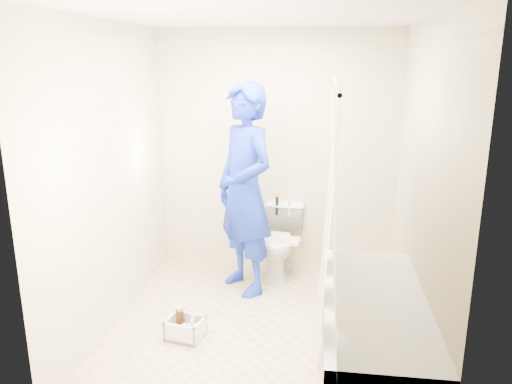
# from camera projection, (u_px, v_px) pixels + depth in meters

# --- Properties ---
(floor) EXTENTS (2.60, 2.60, 0.00)m
(floor) POSITION_uv_depth(u_px,v_px,m) (261.00, 323.00, 4.10)
(floor) COLOR tan
(floor) RESTS_ON ground
(ceiling) EXTENTS (2.40, 2.60, 0.02)m
(ceiling) POSITION_uv_depth(u_px,v_px,m) (262.00, 15.00, 3.48)
(ceiling) COLOR white
(ceiling) RESTS_ON wall_back
(wall_back) EXTENTS (2.40, 0.02, 2.40)m
(wall_back) POSITION_uv_depth(u_px,v_px,m) (278.00, 151.00, 5.03)
(wall_back) COLOR #C1BA94
(wall_back) RESTS_ON ground
(wall_front) EXTENTS (2.40, 0.02, 2.40)m
(wall_front) POSITION_uv_depth(u_px,v_px,m) (230.00, 243.00, 2.55)
(wall_front) COLOR #C1BA94
(wall_front) RESTS_ON ground
(wall_left) EXTENTS (0.02, 2.60, 2.40)m
(wall_left) POSITION_uv_depth(u_px,v_px,m) (111.00, 177.00, 3.95)
(wall_left) COLOR #C1BA94
(wall_left) RESTS_ON ground
(wall_right) EXTENTS (0.02, 2.60, 2.40)m
(wall_right) POSITION_uv_depth(u_px,v_px,m) (425.00, 187.00, 3.63)
(wall_right) COLOR #C1BA94
(wall_right) RESTS_ON ground
(bathtub) EXTENTS (0.70, 1.75, 0.50)m
(bathtub) POSITION_uv_depth(u_px,v_px,m) (373.00, 328.00, 3.51)
(bathtub) COLOR silver
(bathtub) RESTS_ON ground
(curtain_rod) EXTENTS (0.02, 1.90, 0.02)m
(curtain_rod) POSITION_uv_depth(u_px,v_px,m) (336.00, 85.00, 3.12)
(curtain_rod) COLOR silver
(curtain_rod) RESTS_ON wall_back
(shower_curtain) EXTENTS (0.06, 1.75, 1.80)m
(shower_curtain) POSITION_uv_depth(u_px,v_px,m) (330.00, 225.00, 3.36)
(shower_curtain) COLOR white
(shower_curtain) RESTS_ON curtain_rod
(toilet) EXTENTS (0.46, 0.72, 0.69)m
(toilet) POSITION_uv_depth(u_px,v_px,m) (280.00, 242.00, 4.96)
(toilet) COLOR white
(toilet) RESTS_ON ground
(tank_lid) EXTENTS (0.44, 0.23, 0.03)m
(tank_lid) POSITION_uv_depth(u_px,v_px,m) (278.00, 240.00, 4.84)
(tank_lid) COLOR white
(tank_lid) RESTS_ON toilet
(tank_internals) EXTENTS (0.17, 0.06, 0.23)m
(tank_internals) POSITION_uv_depth(u_px,v_px,m) (280.00, 204.00, 5.05)
(tank_internals) COLOR black
(tank_internals) RESTS_ON toilet
(plumber) EXTENTS (0.81, 0.83, 1.92)m
(plumber) POSITION_uv_depth(u_px,v_px,m) (245.00, 190.00, 4.49)
(plumber) COLOR #0F159A
(plumber) RESTS_ON ground
(cleaning_caddy) EXTENTS (0.31, 0.27, 0.21)m
(cleaning_caddy) POSITION_uv_depth(u_px,v_px,m) (186.00, 329.00, 3.87)
(cleaning_caddy) COLOR silver
(cleaning_caddy) RESTS_ON ground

